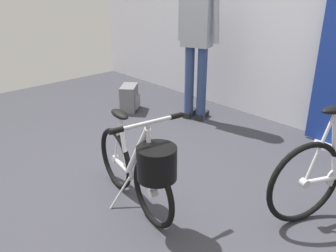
{
  "coord_description": "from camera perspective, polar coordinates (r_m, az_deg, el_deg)",
  "views": [
    {
      "loc": [
        1.8,
        -1.4,
        1.6
      ],
      "look_at": [
        -0.02,
        0.29,
        0.55
      ],
      "focal_mm": 37.94,
      "sensor_mm": 36.0,
      "label": 1
    }
  ],
  "objects": [
    {
      "name": "folding_bike_foreground",
      "position": [
        2.5,
        -4.45,
        -6.55
      ],
      "size": [
        1.07,
        0.53,
        0.77
      ],
      "color": "black",
      "rests_on": "ground_plane"
    },
    {
      "name": "backpack_on_floor",
      "position": [
        4.59,
        -6.19,
        4.5
      ],
      "size": [
        0.35,
        0.37,
        0.32
      ],
      "color": "slate",
      "rests_on": "ground_plane"
    },
    {
      "name": "visitor_near_wall",
      "position": [
        4.09,
        4.71,
        15.05
      ],
      "size": [
        0.51,
        0.35,
        1.8
      ],
      "color": "navy",
      "rests_on": "ground_plane"
    },
    {
      "name": "ground_plane",
      "position": [
        2.79,
        -4.15,
        -12.16
      ],
      "size": [
        7.15,
        7.15,
        0.0
      ],
      "primitive_type": "plane",
      "color": "#38383F"
    }
  ]
}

